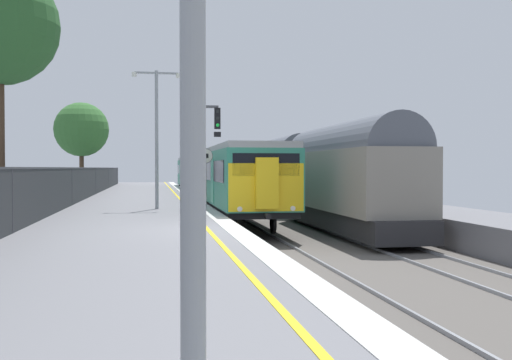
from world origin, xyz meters
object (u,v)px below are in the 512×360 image
object	(u,v)px
freight_train_adjacent_track	(306,173)
signal_gantry	(205,142)
commuter_train_at_platform	(211,174)
background_tree_centre	(81,131)
speed_limit_sign	(205,171)
background_tree_left	(0,28)
platform_lamp_mid	(157,128)

from	to	relation	value
freight_train_adjacent_track	signal_gantry	xyz separation A→B (m)	(-5.46, -2.22, 1.46)
commuter_train_at_platform	background_tree_centre	xyz separation A→B (m)	(-9.70, 10.99, 3.46)
speed_limit_sign	freight_train_adjacent_track	bearing A→B (deg)	47.98
freight_train_adjacent_track	background_tree_centre	xyz separation A→B (m)	(-13.71, 20.75, 3.27)
signal_gantry	background_tree_centre	distance (m)	24.47
freight_train_adjacent_track	background_tree_left	xyz separation A→B (m)	(-13.23, -7.86, 5.19)
signal_gantry	background_tree_centre	bearing A→B (deg)	109.74
commuter_train_at_platform	freight_train_adjacent_track	size ratio (longest dim) A/B	1.55
freight_train_adjacent_track	platform_lamp_mid	xyz separation A→B (m)	(-7.76, -5.23, 1.92)
commuter_train_at_platform	signal_gantry	size ratio (longest dim) A/B	8.50
freight_train_adjacent_track	speed_limit_sign	size ratio (longest dim) A/B	10.28
commuter_train_at_platform	background_tree_left	distance (m)	20.61
signal_gantry	commuter_train_at_platform	bearing A→B (deg)	83.06
commuter_train_at_platform	signal_gantry	xyz separation A→B (m)	(-1.46, -11.99, 1.65)
platform_lamp_mid	signal_gantry	bearing A→B (deg)	52.70
commuter_train_at_platform	background_tree_left	bearing A→B (deg)	-117.63
commuter_train_at_platform	speed_limit_sign	bearing A→B (deg)	-96.48
signal_gantry	background_tree_left	world-z (taller)	background_tree_left
commuter_train_at_platform	background_tree_left	world-z (taller)	background_tree_left
platform_lamp_mid	background_tree_left	world-z (taller)	background_tree_left
background_tree_centre	background_tree_left	bearing A→B (deg)	-89.05
platform_lamp_mid	background_tree_centre	size ratio (longest dim) A/B	0.81
speed_limit_sign	platform_lamp_mid	distance (m)	2.90
freight_train_adjacent_track	background_tree_left	world-z (taller)	background_tree_left
platform_lamp_mid	background_tree_centre	bearing A→B (deg)	102.90
platform_lamp_mid	background_tree_left	bearing A→B (deg)	-154.34
speed_limit_sign	platform_lamp_mid	size ratio (longest dim) A/B	0.43
background_tree_centre	freight_train_adjacent_track	bearing A→B (deg)	-56.55
speed_limit_sign	commuter_train_at_platform	bearing A→B (deg)	83.52
commuter_train_at_platform	freight_train_adjacent_track	bearing A→B (deg)	-67.71
freight_train_adjacent_track	signal_gantry	distance (m)	6.08
signal_gantry	platform_lamp_mid	distance (m)	3.81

